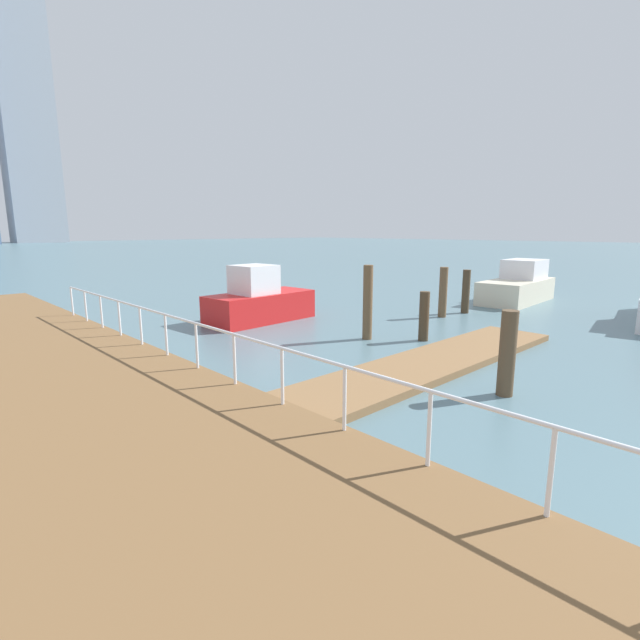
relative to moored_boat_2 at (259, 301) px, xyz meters
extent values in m
plane|color=slate|center=(-2.41, 2.50, -0.79)|extent=(300.00, 300.00, 0.00)
cube|color=olive|center=(-0.53, -8.11, -0.70)|extent=(10.76, 2.00, 0.18)
cylinder|color=white|center=(-5.56, -12.96, 0.14)|extent=(0.06, 0.06, 1.05)
cylinder|color=white|center=(-5.56, -11.42, 0.14)|extent=(0.06, 0.06, 1.05)
cylinder|color=white|center=(-5.56, -9.87, 0.14)|extent=(0.06, 0.06, 1.05)
cylinder|color=white|center=(-5.56, -8.32, 0.14)|extent=(0.06, 0.06, 1.05)
cylinder|color=white|center=(-5.56, -6.78, 0.14)|extent=(0.06, 0.06, 1.05)
cylinder|color=white|center=(-5.56, -5.23, 0.14)|extent=(0.06, 0.06, 1.05)
cylinder|color=white|center=(-5.56, -3.68, 0.14)|extent=(0.06, 0.06, 1.05)
cylinder|color=white|center=(-5.56, -2.13, 0.14)|extent=(0.06, 0.06, 1.05)
cylinder|color=white|center=(-5.56, -0.59, 0.14)|extent=(0.06, 0.06, 1.05)
cylinder|color=white|center=(-5.56, 0.96, 0.14)|extent=(0.06, 0.06, 1.05)
cylinder|color=white|center=(-5.56, 2.51, 0.14)|extent=(0.06, 0.06, 1.05)
cylinder|color=white|center=(-5.56, 4.06, 0.14)|extent=(0.06, 0.06, 1.05)
cylinder|color=white|center=(-5.56, -9.10, 0.66)|extent=(0.06, 26.30, 0.06)
cylinder|color=brown|center=(5.98, -4.46, 0.24)|extent=(0.33, 0.33, 2.05)
cylinder|color=#473826|center=(1.91, -6.30, 0.01)|extent=(0.32, 0.32, 1.60)
cylinder|color=brown|center=(-1.10, -10.42, 0.14)|extent=(0.35, 0.35, 1.86)
cylinder|color=#473826|center=(7.52, -4.62, 0.14)|extent=(0.33, 0.33, 1.86)
cylinder|color=brown|center=(0.75, -4.91, 0.42)|extent=(0.31, 0.31, 2.43)
cube|color=red|center=(0.06, 0.00, -0.23)|extent=(4.44, 2.12, 1.11)
cube|color=white|center=(-0.23, -0.02, 0.87)|extent=(1.56, 1.55, 1.10)
cube|color=beige|center=(12.18, -4.77, -0.23)|extent=(5.25, 2.41, 1.11)
cube|color=white|center=(13.07, -4.71, 0.80)|extent=(2.31, 1.80, 0.96)
cube|color=#8C939E|center=(24.15, 139.97, 36.18)|extent=(13.32, 10.80, 73.93)
camera|label=1|loc=(-10.57, -14.58, 2.73)|focal=25.98mm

